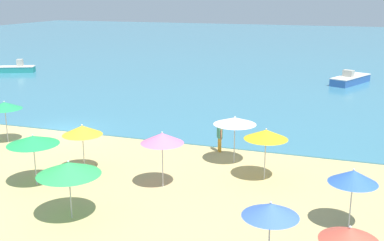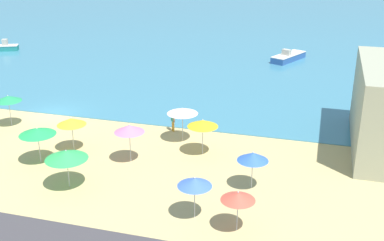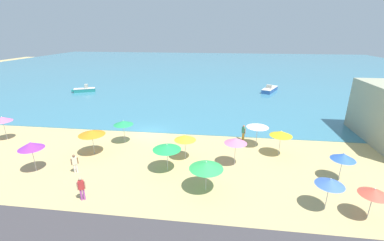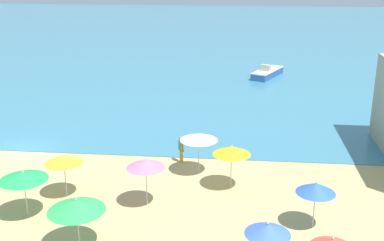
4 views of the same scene
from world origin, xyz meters
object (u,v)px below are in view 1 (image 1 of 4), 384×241
at_px(beach_umbrella_1, 266,134).
at_px(skiff_offshore, 351,79).
at_px(beach_umbrella_5, 162,138).
at_px(beach_umbrella_6, 270,210).
at_px(beach_umbrella_8, 353,177).
at_px(beach_umbrella_11, 4,106).
at_px(skiff_nearshore, 17,69).
at_px(beach_umbrella_10, 82,130).
at_px(bather_3, 220,135).
at_px(beach_umbrella_12, 235,121).
at_px(beach_umbrella_9, 349,234).
at_px(beach_umbrella_7, 69,168).
at_px(beach_umbrella_2, 33,140).

bearing_deg(beach_umbrella_1, skiff_offshore, 83.15).
distance_m(beach_umbrella_5, beach_umbrella_6, 7.78).
xyz_separation_m(beach_umbrella_5, beach_umbrella_8, (8.12, -1.31, -0.30)).
relative_size(beach_umbrella_8, beach_umbrella_11, 0.94).
bearing_deg(skiff_nearshore, beach_umbrella_8, -36.10).
height_order(beach_umbrella_1, beach_umbrella_10, beach_umbrella_1).
relative_size(bather_3, skiff_offshore, 0.29).
xyz_separation_m(beach_umbrella_6, skiff_nearshore, (-33.45, 30.03, -1.62)).
height_order(beach_umbrella_8, skiff_nearshore, beach_umbrella_8).
xyz_separation_m(beach_umbrella_5, skiff_offshore, (7.46, 29.59, -1.85)).
distance_m(beach_umbrella_5, beach_umbrella_8, 8.23).
bearing_deg(beach_umbrella_12, beach_umbrella_1, -42.30).
relative_size(beach_umbrella_6, skiff_offshore, 0.42).
xyz_separation_m(beach_umbrella_5, beach_umbrella_11, (-11.27, 3.29, -0.10)).
height_order(beach_umbrella_6, beach_umbrella_11, beach_umbrella_11).
xyz_separation_m(beach_umbrella_9, beach_umbrella_10, (-12.56, 6.37, 0.17)).
bearing_deg(beach_umbrella_8, bather_3, 135.33).
bearing_deg(skiff_nearshore, beach_umbrella_10, -46.17).
bearing_deg(beach_umbrella_7, beach_umbrella_11, 140.92).
xyz_separation_m(beach_umbrella_5, beach_umbrella_7, (-2.19, -4.08, -0.25)).
relative_size(beach_umbrella_1, beach_umbrella_2, 1.04).
xyz_separation_m(beach_umbrella_1, beach_umbrella_10, (-8.64, -1.83, -0.11)).
distance_m(beach_umbrella_9, beach_umbrella_12, 11.53).
xyz_separation_m(beach_umbrella_6, skiff_offshore, (1.70, 34.81, -1.62)).
bearing_deg(beach_umbrella_6, beach_umbrella_2, 162.64).
distance_m(beach_umbrella_9, beach_umbrella_11, 21.40).
bearing_deg(beach_umbrella_11, beach_umbrella_12, 3.68).
relative_size(beach_umbrella_10, bather_3, 1.43).
bearing_deg(skiff_offshore, beach_umbrella_11, -125.46).
relative_size(beach_umbrella_1, beach_umbrella_10, 1.04).
xyz_separation_m(beach_umbrella_8, bather_3, (-7.05, 6.97, -1.08)).
height_order(beach_umbrella_1, beach_umbrella_8, beach_umbrella_1).
relative_size(beach_umbrella_1, beach_umbrella_7, 1.01).
xyz_separation_m(beach_umbrella_2, beach_umbrella_9, (13.71, -4.10, -0.21)).
relative_size(beach_umbrella_1, beach_umbrella_12, 1.00).
bearing_deg(beach_umbrella_9, beach_umbrella_7, 170.65).
bearing_deg(bather_3, beach_umbrella_8, -44.67).
relative_size(bather_3, skiff_nearshore, 0.40).
bearing_deg(beach_umbrella_8, skiff_nearshore, 143.90).
bearing_deg(beach_umbrella_6, beach_umbrella_12, 110.36).
bearing_deg(beach_umbrella_12, beach_umbrella_6, -69.64).
distance_m(beach_umbrella_5, skiff_offshore, 30.57).
xyz_separation_m(beach_umbrella_6, beach_umbrella_7, (-7.95, 1.15, -0.02)).
height_order(beach_umbrella_8, beach_umbrella_11, beach_umbrella_11).
distance_m(beach_umbrella_10, beach_umbrella_12, 7.61).
distance_m(beach_umbrella_9, skiff_offshore, 35.40).
relative_size(beach_umbrella_12, skiff_offshore, 0.44).
distance_m(beach_umbrella_7, beach_umbrella_8, 10.68).
bearing_deg(beach_umbrella_1, beach_umbrella_6, -78.42).
height_order(beach_umbrella_9, skiff_offshore, beach_umbrella_9).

